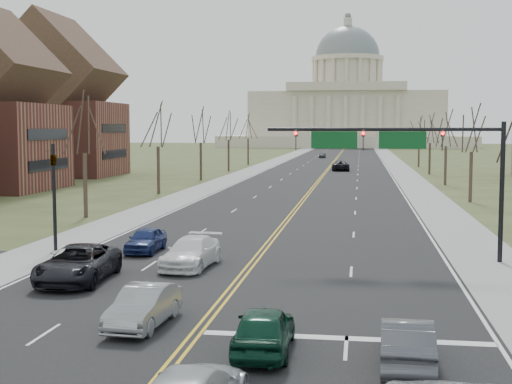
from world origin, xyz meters
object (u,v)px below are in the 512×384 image
(car_sb_outer_lead, at_px, (78,264))
(car_far_sb, at_px, (322,155))
(car_sb_outer_second, at_px, (146,240))
(car_sb_inner_second, at_px, (191,252))
(car_far_nb, at_px, (340,166))
(car_sb_inner_lead, at_px, (144,306))
(signal_left, at_px, (54,185))
(car_nb_outer_lead, at_px, (407,342))
(car_nb_inner_lead, at_px, (264,329))
(signal_mast, at_px, (401,150))

(car_sb_outer_lead, relative_size, car_far_sb, 1.46)
(car_sb_outer_second, distance_m, car_far_sb, 126.35)
(car_sb_inner_second, xyz_separation_m, car_far_nb, (5.02, 81.64, 0.08))
(car_sb_inner_lead, bearing_deg, signal_left, 127.61)
(car_nb_outer_lead, height_order, car_sb_outer_second, car_nb_outer_lead)
(car_nb_outer_lead, distance_m, car_sb_outer_lead, 16.80)
(car_sb_inner_lead, bearing_deg, car_nb_inner_lead, -23.20)
(car_nb_inner_lead, xyz_separation_m, car_far_sb, (-5.83, 142.98, -0.05))
(car_sb_outer_second, relative_size, car_far_nb, 0.68)
(signal_mast, bearing_deg, car_nb_inner_lead, -106.81)
(signal_left, xyz_separation_m, car_sb_outer_lead, (4.40, -7.48, -2.90))
(signal_mast, xyz_separation_m, car_sb_outer_second, (-13.80, 0.34, -5.07))
(car_nb_outer_lead, bearing_deg, car_far_sb, -84.17)
(car_far_nb, relative_size, car_far_sb, 1.47)
(car_nb_inner_lead, relative_size, car_sb_outer_lead, 0.74)
(car_sb_inner_second, relative_size, car_far_nb, 0.87)
(car_nb_outer_lead, xyz_separation_m, car_sb_outer_lead, (-13.86, 9.50, 0.10))
(car_far_nb, xyz_separation_m, car_far_sb, (-5.50, 48.58, -0.14))
(car_sb_inner_second, bearing_deg, car_sb_inner_lead, -80.51)
(car_sb_inner_second, height_order, car_far_sb, car_sb_inner_second)
(car_sb_inner_lead, xyz_separation_m, car_far_nb, (4.18, 92.12, 0.11))
(car_sb_inner_lead, bearing_deg, car_far_sb, 94.09)
(car_sb_outer_lead, relative_size, car_sb_outer_second, 1.45)
(signal_mast, relative_size, car_sb_outer_lead, 2.09)
(signal_mast, xyz_separation_m, car_far_sb, (-10.77, 126.65, -5.07))
(signal_mast, distance_m, car_sb_inner_second, 11.98)
(car_nb_inner_lead, distance_m, car_sb_outer_lead, 13.06)
(car_sb_outer_second, bearing_deg, car_sb_inner_second, -48.01)
(signal_mast, relative_size, car_far_sb, 3.05)
(car_nb_outer_lead, distance_m, car_sb_inner_second, 16.49)
(car_sb_inner_lead, relative_size, car_far_nb, 0.72)
(car_sb_inner_lead, distance_m, car_far_sb, 140.71)
(car_nb_inner_lead, xyz_separation_m, car_far_nb, (-0.33, 94.40, 0.08))
(car_nb_inner_lead, distance_m, car_far_sb, 143.10)
(signal_left, bearing_deg, car_sb_outer_second, 3.77)
(car_sb_inner_second, bearing_deg, car_far_nb, 91.42)
(car_sb_outer_second, bearing_deg, car_far_sb, 88.58)
(signal_left, relative_size, car_sb_outer_lead, 1.04)
(signal_mast, xyz_separation_m, car_far_nb, (-5.26, 78.07, -4.94))
(signal_left, bearing_deg, car_far_sb, 86.30)
(signal_mast, distance_m, car_sb_outer_lead, 17.08)
(car_sb_outer_lead, height_order, car_sb_outer_second, car_sb_outer_lead)
(car_sb_outer_second, bearing_deg, car_far_nb, 83.69)
(car_far_sb, bearing_deg, car_sb_inner_second, -91.02)
(car_sb_inner_lead, bearing_deg, car_far_nb, 90.95)
(car_sb_inner_lead, height_order, car_sb_outer_lead, car_sb_outer_lead)
(signal_left, bearing_deg, car_sb_outer_lead, -59.51)
(car_sb_inner_second, distance_m, car_sb_outer_second, 5.26)
(car_nb_outer_lead, height_order, car_sb_inner_lead, car_nb_outer_lead)
(car_nb_outer_lead, height_order, car_far_sb, car_nb_outer_lead)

